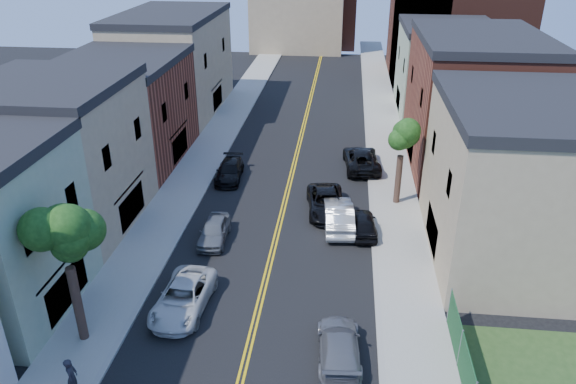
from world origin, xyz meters
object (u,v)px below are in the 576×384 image
(black_car_left, at_px, (229,171))
(black_car_right, at_px, (363,224))
(pedestrian_left, at_px, (72,377))
(white_pickup, at_px, (183,297))
(silver_car_right, at_px, (339,215))
(grey_car_left, at_px, (214,231))
(black_suv_lane, at_px, (326,202))
(grey_car_right, at_px, (339,347))
(dark_car_right_far, at_px, (361,159))

(black_car_left, xyz_separation_m, black_car_right, (10.23, -7.30, 0.01))
(pedestrian_left, bearing_deg, white_pickup, -39.73)
(silver_car_right, bearing_deg, grey_car_left, 13.62)
(black_car_left, bearing_deg, black_car_right, -38.73)
(pedestrian_left, bearing_deg, black_car_right, -53.81)
(pedestrian_left, bearing_deg, black_suv_lane, -43.58)
(white_pickup, height_order, grey_car_right, white_pickup)
(grey_car_left, xyz_separation_m, black_car_right, (9.30, 1.92, -0.01))
(black_car_left, bearing_deg, grey_car_left, -87.47)
(grey_car_right, bearing_deg, grey_car_left, -54.02)
(black_car_left, relative_size, black_suv_lane, 0.86)
(white_pickup, bearing_deg, black_suv_lane, 62.10)
(white_pickup, bearing_deg, black_car_right, 46.36)
(black_car_left, xyz_separation_m, grey_car_right, (8.95, -18.88, 0.02))
(white_pickup, relative_size, silver_car_right, 1.00)
(silver_car_right, xyz_separation_m, black_suv_lane, (-0.89, 1.97, -0.11))
(grey_car_left, distance_m, black_suv_lane, 8.16)
(black_suv_lane, relative_size, pedestrian_left, 2.87)
(grey_car_left, distance_m, black_car_right, 9.50)
(black_car_right, xyz_separation_m, pedestrian_left, (-12.20, -15.04, 0.41))
(grey_car_right, bearing_deg, silver_car_right, -92.17)
(white_pickup, xyz_separation_m, grey_car_right, (8.02, -2.78, -0.04))
(white_pickup, distance_m, black_car_left, 16.13)
(black_car_right, relative_size, pedestrian_left, 2.13)
(grey_car_right, height_order, dark_car_right_far, dark_car_right_far)
(black_suv_lane, height_order, pedestrian_left, pedestrian_left)
(grey_car_left, distance_m, dark_car_right_far, 15.53)
(black_car_left, bearing_deg, grey_car_right, -67.88)
(silver_car_right, height_order, dark_car_right_far, silver_car_right)
(black_car_left, xyz_separation_m, pedestrian_left, (-1.97, -22.33, 0.41))
(white_pickup, height_order, pedestrian_left, pedestrian_left)
(white_pickup, distance_m, black_suv_lane, 13.28)
(grey_car_left, distance_m, black_car_left, 9.26)
(grey_car_left, xyz_separation_m, silver_car_right, (7.69, 2.55, 0.17))
(black_suv_lane, bearing_deg, grey_car_right, -92.26)
(grey_car_left, height_order, black_car_right, grey_car_left)
(dark_car_right_far, bearing_deg, black_car_right, 84.23)
(grey_car_left, bearing_deg, silver_car_right, 16.56)
(black_car_right, height_order, pedestrian_left, pedestrian_left)
(grey_car_right, xyz_separation_m, pedestrian_left, (-10.92, -3.45, 0.40))
(white_pickup, xyz_separation_m, dark_car_right_far, (9.30, 19.32, 0.08))
(black_suv_lane, bearing_deg, black_car_right, -53.24)
(black_car_left, distance_m, black_car_right, 12.56)
(white_pickup, distance_m, dark_car_right_far, 21.45)
(white_pickup, height_order, black_car_left, white_pickup)
(grey_car_left, xyz_separation_m, black_suv_lane, (6.80, 4.52, 0.06))
(white_pickup, bearing_deg, silver_car_right, 53.73)
(silver_car_right, height_order, black_suv_lane, silver_car_right)
(black_car_right, height_order, silver_car_right, silver_car_right)
(grey_car_right, relative_size, pedestrian_left, 2.53)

